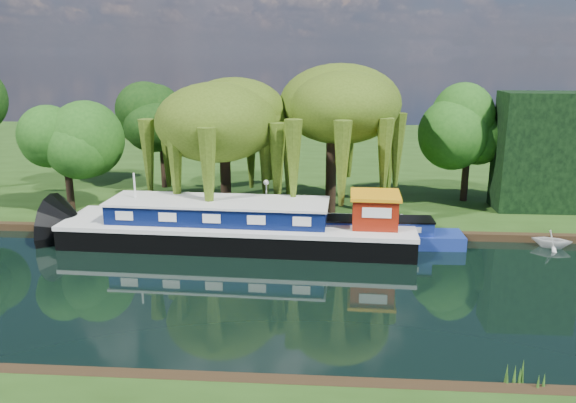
# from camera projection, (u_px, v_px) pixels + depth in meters

# --- Properties ---
(ground) EXTENTS (120.00, 120.00, 0.00)m
(ground) POSITION_uv_depth(u_px,v_px,m) (233.00, 289.00, 26.94)
(ground) COLOR black
(far_bank) EXTENTS (120.00, 52.00, 0.45)m
(far_bank) POSITION_uv_depth(u_px,v_px,m) (286.00, 157.00, 59.65)
(far_bank) COLOR #1F3C10
(far_bank) RESTS_ON ground
(dutch_barge) EXTENTS (20.66, 5.43, 4.32)m
(dutch_barge) POSITION_uv_depth(u_px,v_px,m) (241.00, 227.00, 32.90)
(dutch_barge) COLOR black
(dutch_barge) RESTS_ON ground
(narrowboat) EXTENTS (12.15, 2.25, 1.77)m
(narrowboat) POSITION_uv_depth(u_px,v_px,m) (358.00, 234.00, 32.95)
(narrowboat) COLOR navy
(narrowboat) RESTS_ON ground
(red_dinghy) EXTENTS (3.97, 3.38, 0.70)m
(red_dinghy) POSITION_uv_depth(u_px,v_px,m) (103.00, 245.00, 33.08)
(red_dinghy) COLOR maroon
(red_dinghy) RESTS_ON ground
(white_cruiser) EXTENTS (2.61, 2.41, 1.14)m
(white_cruiser) POSITION_uv_depth(u_px,v_px,m) (551.00, 247.00, 32.63)
(white_cruiser) COLOR silver
(white_cruiser) RESTS_ON ground
(willow_left) EXTENTS (7.05, 7.05, 8.44)m
(willow_left) POSITION_uv_depth(u_px,v_px,m) (224.00, 122.00, 36.46)
(willow_left) COLOR black
(willow_left) RESTS_ON far_bank
(willow_right) EXTENTS (7.33, 7.33, 8.93)m
(willow_right) POSITION_uv_depth(u_px,v_px,m) (332.00, 116.00, 36.62)
(willow_right) COLOR black
(willow_right) RESTS_ON far_bank
(tree_far_left) EXTENTS (4.45, 4.45, 7.16)m
(tree_far_left) POSITION_uv_depth(u_px,v_px,m) (65.00, 140.00, 37.21)
(tree_far_left) COLOR black
(tree_far_left) RESTS_ON far_bank
(tree_far_mid) EXTENTS (4.65, 4.65, 7.60)m
(tree_far_mid) POSITION_uv_depth(u_px,v_px,m) (161.00, 122.00, 43.96)
(tree_far_mid) COLOR black
(tree_far_mid) RESTS_ON far_bank
(tree_far_right) EXTENTS (4.45, 4.45, 7.28)m
(tree_far_right) POSITION_uv_depth(u_px,v_px,m) (469.00, 132.00, 39.86)
(tree_far_right) COLOR black
(tree_far_right) RESTS_ON far_bank
(conifer_hedge) EXTENTS (6.00, 3.00, 8.00)m
(conifer_hedge) POSITION_uv_depth(u_px,v_px,m) (543.00, 152.00, 37.99)
(conifer_hedge) COLOR black
(conifer_hedge) RESTS_ON far_bank
(lamppost) EXTENTS (0.36, 0.36, 2.56)m
(lamppost) POSITION_uv_depth(u_px,v_px,m) (266.00, 189.00, 36.40)
(lamppost) COLOR silver
(lamppost) RESTS_ON far_bank
(mooring_posts) EXTENTS (19.16, 0.16, 1.00)m
(mooring_posts) POSITION_uv_depth(u_px,v_px,m) (247.00, 219.00, 34.82)
(mooring_posts) COLOR silver
(mooring_posts) RESTS_ON far_bank
(reeds_near) EXTENTS (33.70, 1.50, 1.10)m
(reeds_near) POSITION_uv_depth(u_px,v_px,m) (396.00, 370.00, 19.03)
(reeds_near) COLOR #265216
(reeds_near) RESTS_ON ground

